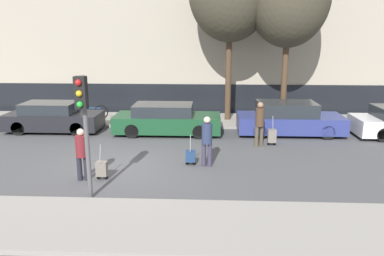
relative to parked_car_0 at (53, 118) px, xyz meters
name	(u,v)px	position (x,y,z in m)	size (l,w,h in m)	color
ground_plane	(116,169)	(3.99, -4.73, -0.62)	(80.00, 80.00, 0.00)	#4C4C4F
sidewalk_near	(75,223)	(3.99, -8.48, -0.56)	(28.00, 2.50, 0.12)	gray
sidewalk_far	(150,120)	(3.99, 2.27, -0.56)	(28.00, 3.00, 0.12)	gray
building_facade	(157,25)	(3.99, 5.59, 4.17)	(28.00, 2.29, 9.63)	#A89E8C
parked_car_0	(53,118)	(0.00, 0.00, 0.00)	(4.17, 1.72, 1.32)	black
parked_car_1	(167,120)	(5.15, -0.16, 0.00)	(4.61, 1.82, 1.32)	#194728
parked_car_2	(289,119)	(10.49, 0.02, 0.04)	(4.53, 1.88, 1.42)	navy
pedestrian_left	(82,151)	(3.27, -5.74, 0.27)	(0.35, 0.34, 1.59)	#23232D
trolley_left	(102,169)	(3.82, -5.67, -0.29)	(0.34, 0.29, 1.10)	slate
pedestrian_center	(207,138)	(6.96, -4.33, 0.33)	(0.35, 0.34, 1.69)	#383347
trolley_center	(191,156)	(6.41, -4.24, -0.32)	(0.34, 0.29, 1.04)	navy
pedestrian_right	(260,121)	(8.97, -1.94, 0.37)	(0.34, 0.34, 1.75)	#4C4233
trolley_right	(272,136)	(9.49, -1.78, -0.24)	(0.34, 0.29, 1.19)	slate
traffic_light	(83,113)	(3.88, -7.09, 1.72)	(0.28, 0.47, 3.27)	#515154
parked_bicycle	(91,112)	(1.06, 2.06, -0.13)	(1.77, 0.06, 0.96)	black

